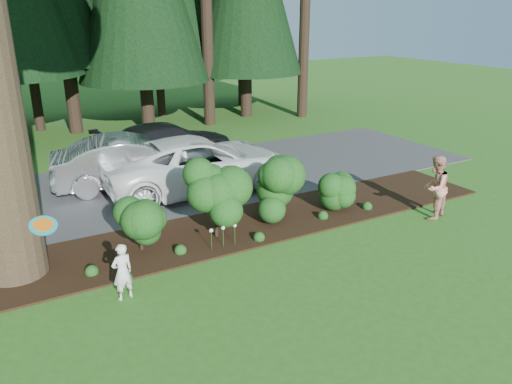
{
  "coord_description": "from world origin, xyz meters",
  "views": [
    {
      "loc": [
        -4.77,
        -7.1,
        5.22
      ],
      "look_at": [
        0.5,
        2.27,
        1.3
      ],
      "focal_mm": 35.0,
      "sensor_mm": 36.0,
      "label": 1
    }
  ],
  "objects": [
    {
      "name": "driveway",
      "position": [
        0.0,
        7.5,
        0.01
      ],
      "size": [
        22.0,
        6.0,
        0.03
      ],
      "primitive_type": "cube",
      "color": "#38383A",
      "rests_on": "ground"
    },
    {
      "name": "mulch_bed",
      "position": [
        0.0,
        3.25,
        0.03
      ],
      "size": [
        16.0,
        2.5,
        0.05
      ],
      "primitive_type": "cube",
      "color": "black",
      "rests_on": "ground"
    },
    {
      "name": "shrub_row",
      "position": [
        0.77,
        3.14,
        0.81
      ],
      "size": [
        6.53,
        1.6,
        1.61
      ],
      "color": "#154214",
      "rests_on": "ground"
    },
    {
      "name": "car_silver_wagon",
      "position": [
        -0.84,
        7.65,
        0.82
      ],
      "size": [
        5.02,
        2.39,
        1.59
      ],
      "primitive_type": "imported",
      "rotation": [
        0.0,
        0.0,
        1.42
      ],
      "color": "#ABABAF",
      "rests_on": "driveway"
    },
    {
      "name": "frisbee",
      "position": [
        -4.1,
        1.72,
        1.67
      ],
      "size": [
        0.49,
        0.45,
        0.24
      ],
      "color": "teal",
      "rests_on": "ground"
    },
    {
      "name": "lily_cluster",
      "position": [
        -0.3,
        2.4,
        0.5
      ],
      "size": [
        0.69,
        0.09,
        0.57
      ],
      "color": "#154214",
      "rests_on": "ground"
    },
    {
      "name": "adult",
      "position": [
        5.36,
        1.33,
        0.86
      ],
      "size": [
        1.02,
        0.91,
        1.72
      ],
      "primitive_type": "imported",
      "rotation": [
        0.0,
        0.0,
        3.52
      ],
      "color": "red",
      "rests_on": "ground"
    },
    {
      "name": "car_white_suv",
      "position": [
        0.85,
        6.38,
        0.84
      ],
      "size": [
        5.98,
        3.01,
        1.62
      ],
      "primitive_type": "imported",
      "rotation": [
        0.0,
        0.0,
        1.52
      ],
      "color": "white",
      "rests_on": "driveway"
    },
    {
      "name": "car_dark_suv",
      "position": [
        0.95,
        9.5,
        0.76
      ],
      "size": [
        5.19,
        2.51,
        1.46
      ],
      "primitive_type": "imported",
      "rotation": [
        0.0,
        0.0,
        1.67
      ],
      "color": "black",
      "rests_on": "driveway"
    },
    {
      "name": "child",
      "position": [
        -2.89,
        1.4,
        0.57
      ],
      "size": [
        0.47,
        0.36,
        1.15
      ],
      "primitive_type": "imported",
      "rotation": [
        0.0,
        0.0,
        3.36
      ],
      "color": "silver",
      "rests_on": "ground"
    },
    {
      "name": "ground",
      "position": [
        0.0,
        0.0,
        0.0
      ],
      "size": [
        80.0,
        80.0,
        0.0
      ],
      "primitive_type": "plane",
      "color": "#295F1B",
      "rests_on": "ground"
    }
  ]
}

